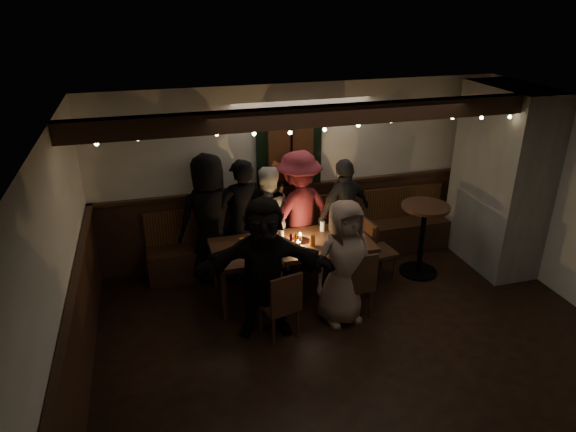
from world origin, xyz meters
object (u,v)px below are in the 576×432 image
object	(u,v)px
dining_table	(292,248)
high_top	(423,231)
person_b	(242,219)
person_d	(298,211)
chair_end	(374,247)
person_a	(210,218)
person_e	(344,213)
chair_near_right	(357,281)
person_f	(264,267)
person_c	(266,220)
person_g	(343,263)
chair_near_left	(282,302)

from	to	relation	value
dining_table	high_top	xyz separation A→B (m)	(1.92, 0.04, -0.02)
person_b	person_d	world-z (taller)	person_d
high_top	chair_end	bearing A→B (deg)	179.99
person_a	person_e	distance (m)	1.92
dining_table	chair_near_right	world-z (taller)	chair_near_right
person_f	person_d	bearing A→B (deg)	70.12
dining_table	person_d	world-z (taller)	person_d
chair_near_right	person_c	bearing A→B (deg)	118.15
dining_table	person_f	distance (m)	0.89
person_g	chair_near_right	bearing A→B (deg)	-8.39
person_d	person_c	bearing A→B (deg)	-26.93
chair_end	person_g	xyz separation A→B (m)	(-0.76, -0.77, 0.27)
person_a	person_c	distance (m)	0.79
dining_table	person_b	bearing A→B (deg)	127.76
chair_near_left	high_top	size ratio (longest dim) A/B	0.84
high_top	person_g	bearing A→B (deg)	-152.67
dining_table	person_f	xyz separation A→B (m)	(-0.53, -0.69, 0.17)
person_e	dining_table	bearing A→B (deg)	10.58
chair_near_left	person_d	size ratio (longest dim) A/B	0.50
person_e	person_g	size ratio (longest dim) A/B	1.02
high_top	person_d	xyz separation A→B (m)	(-1.63, 0.65, 0.22)
person_b	person_g	xyz separation A→B (m)	(0.95, -1.42, -0.07)
high_top	person_c	size ratio (longest dim) A/B	0.67
dining_table	person_a	world-z (taller)	person_a
high_top	person_d	world-z (taller)	person_d
chair_near_right	person_g	world-z (taller)	person_g
chair_near_left	person_b	size ratio (longest dim) A/B	0.51
high_top	person_f	bearing A→B (deg)	-163.41
chair_end	person_f	size ratio (longest dim) A/B	0.54
chair_near_right	person_c	world-z (taller)	person_c
dining_table	chair_near_left	size ratio (longest dim) A/B	2.36
high_top	person_a	xyz separation A→B (m)	(-2.87, 0.71, 0.23)
chair_near_left	person_g	bearing A→B (deg)	12.75
chair_end	chair_near_left	bearing A→B (deg)	-148.53
chair_near_right	person_a	world-z (taller)	person_a
person_a	person_d	distance (m)	1.24
chair_end	high_top	bearing A→B (deg)	-0.01
person_a	person_c	world-z (taller)	person_a
person_f	chair_near_right	bearing A→B (deg)	8.50
chair_near_right	chair_end	world-z (taller)	chair_end
chair_end	person_e	xyz separation A→B (m)	(-0.22, 0.59, 0.29)
person_c	person_e	xyz separation A→B (m)	(1.13, -0.10, 0.02)
chair_near_left	person_g	distance (m)	0.87
dining_table	person_e	bearing A→B (deg)	33.03
person_a	person_f	xyz separation A→B (m)	(0.42, -1.44, -0.05)
person_b	chair_end	bearing A→B (deg)	148.88
chair_near_left	high_top	xyz separation A→B (m)	(2.29, 0.95, 0.17)
person_a	person_g	size ratio (longest dim) A/B	1.14
person_b	person_g	size ratio (longest dim) A/B	1.09
person_c	person_g	xyz separation A→B (m)	(0.59, -1.46, 0.00)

